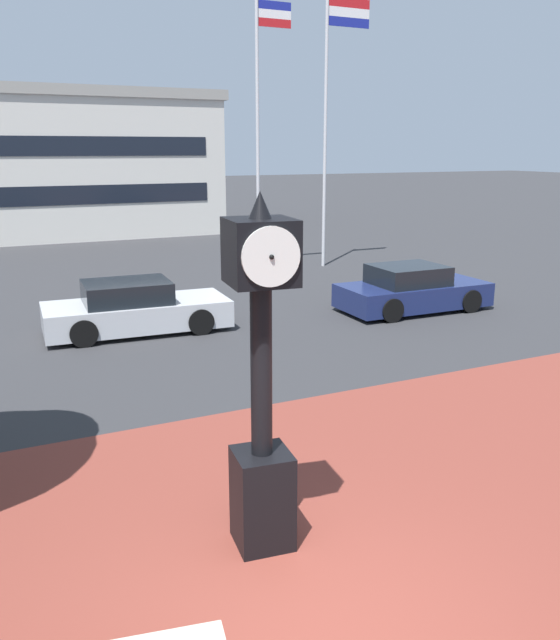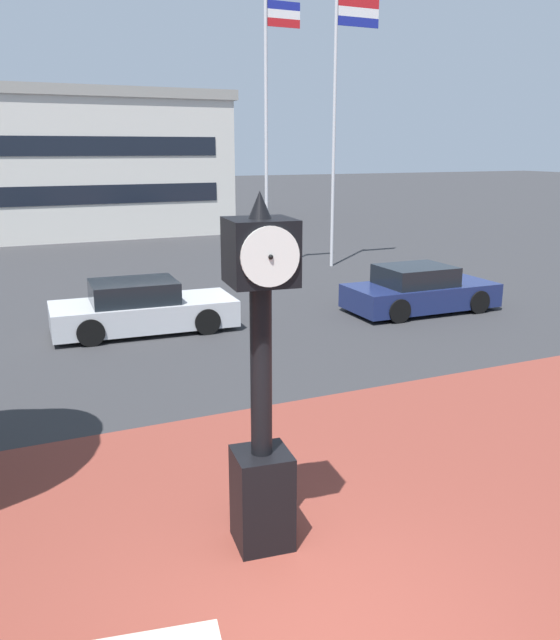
{
  "view_description": "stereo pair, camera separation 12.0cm",
  "coord_description": "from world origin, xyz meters",
  "px_view_note": "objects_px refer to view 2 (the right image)",
  "views": [
    {
      "loc": [
        -2.58,
        -4.51,
        4.39
      ],
      "look_at": [
        0.37,
        1.66,
        2.61
      ],
      "focal_mm": 37.02,
      "sensor_mm": 36.0,
      "label": 1
    },
    {
      "loc": [
        -2.47,
        -4.56,
        4.39
      ],
      "look_at": [
        0.37,
        1.66,
        2.61
      ],
      "focal_mm": 37.02,
      "sensor_mm": 36.0,
      "label": 2
    }
  ],
  "objects_px": {
    "flagpole_primary": "(269,119)",
    "civic_building": "(11,163)",
    "car_street_near": "(142,309)",
    "street_clock": "(261,391)",
    "car_street_mid": "(419,291)",
    "flagpole_secondary": "(339,107)"
  },
  "relations": [
    {
      "from": "car_street_mid",
      "to": "flagpole_secondary",
      "type": "xyz_separation_m",
      "value": [
        1.49,
        7.37,
        5.27
      ]
    },
    {
      "from": "car_street_near",
      "to": "civic_building",
      "type": "height_order",
      "value": "civic_building"
    },
    {
      "from": "flagpole_secondary",
      "to": "civic_building",
      "type": "relative_size",
      "value": 0.46
    },
    {
      "from": "car_street_near",
      "to": "civic_building",
      "type": "bearing_deg",
      "value": -172.93
    },
    {
      "from": "car_street_mid",
      "to": "flagpole_primary",
      "type": "distance_m",
      "value": 8.89
    },
    {
      "from": "flagpole_primary",
      "to": "flagpole_secondary",
      "type": "relative_size",
      "value": 0.96
    },
    {
      "from": "flagpole_primary",
      "to": "flagpole_secondary",
      "type": "distance_m",
      "value": 2.84
    },
    {
      "from": "car_street_near",
      "to": "civic_building",
      "type": "relative_size",
      "value": 0.21
    },
    {
      "from": "flagpole_primary",
      "to": "civic_building",
      "type": "relative_size",
      "value": 0.45
    },
    {
      "from": "flagpole_primary",
      "to": "civic_building",
      "type": "distance_m",
      "value": 18.58
    },
    {
      "from": "car_street_near",
      "to": "flagpole_primary",
      "type": "bearing_deg",
      "value": 138.74
    },
    {
      "from": "flagpole_primary",
      "to": "car_street_mid",
      "type": "bearing_deg",
      "value": -79.86
    },
    {
      "from": "street_clock",
      "to": "flagpole_primary",
      "type": "relative_size",
      "value": 0.42
    },
    {
      "from": "flagpole_secondary",
      "to": "flagpole_primary",
      "type": "bearing_deg",
      "value": 180.0
    },
    {
      "from": "street_clock",
      "to": "car_street_mid",
      "type": "xyz_separation_m",
      "value": [
        8.34,
        8.48,
        -1.29
      ]
    },
    {
      "from": "flagpole_primary",
      "to": "street_clock",
      "type": "bearing_deg",
      "value": -113.9
    },
    {
      "from": "car_street_mid",
      "to": "flagpole_primary",
      "type": "xyz_separation_m",
      "value": [
        -1.32,
        7.37,
        4.81
      ]
    },
    {
      "from": "car_street_mid",
      "to": "flagpole_secondary",
      "type": "relative_size",
      "value": 0.43
    },
    {
      "from": "car_street_near",
      "to": "flagpole_primary",
      "type": "height_order",
      "value": "flagpole_primary"
    },
    {
      "from": "car_street_near",
      "to": "flagpole_secondary",
      "type": "distance_m",
      "value": 12.15
    },
    {
      "from": "street_clock",
      "to": "flagpole_secondary",
      "type": "bearing_deg",
      "value": 64.99
    },
    {
      "from": "flagpole_secondary",
      "to": "civic_building",
      "type": "xyz_separation_m",
      "value": [
        -10.48,
        16.83,
        -2.2
      ]
    }
  ]
}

